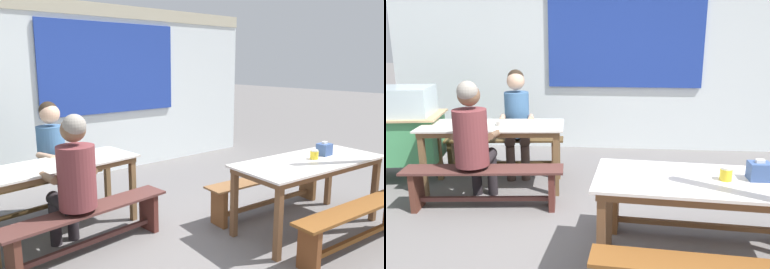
# 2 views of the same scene
# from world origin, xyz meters

# --- Properties ---
(ground_plane) EXTENTS (40.00, 40.00, 0.00)m
(ground_plane) POSITION_xyz_m (0.00, 0.00, 0.00)
(ground_plane) COLOR slate
(backdrop_wall) EXTENTS (6.46, 0.23, 2.66)m
(backdrop_wall) POSITION_xyz_m (0.02, 2.95, 1.40)
(backdrop_wall) COLOR white
(backdrop_wall) RESTS_ON ground_plane
(dining_table_far) EXTENTS (1.68, 0.80, 0.76)m
(dining_table_far) POSITION_xyz_m (-1.12, 1.13, 0.68)
(dining_table_far) COLOR silver
(dining_table_far) RESTS_ON ground_plane
(dining_table_near) EXTENTS (1.78, 0.86, 0.76)m
(dining_table_near) POSITION_xyz_m (0.99, -0.43, 0.68)
(dining_table_near) COLOR silver
(dining_table_near) RESTS_ON ground_plane
(bench_far_back) EXTENTS (1.61, 0.41, 0.44)m
(bench_far_back) POSITION_xyz_m (-1.18, 1.71, 0.29)
(bench_far_back) COLOR brown
(bench_far_back) RESTS_ON ground_plane
(bench_far_front) EXTENTS (1.66, 0.47, 0.44)m
(bench_far_front) POSITION_xyz_m (-1.06, 0.55, 0.29)
(bench_far_front) COLOR #502C28
(bench_far_front) RESTS_ON ground_plane
(bench_near_back) EXTENTS (1.75, 0.41, 0.44)m
(bench_near_back) POSITION_xyz_m (1.04, 0.16, 0.29)
(bench_near_back) COLOR brown
(bench_near_back) RESTS_ON ground_plane
(person_left_back_turned) EXTENTS (0.46, 0.59, 1.34)m
(person_left_back_turned) POSITION_xyz_m (-1.16, 0.61, 0.76)
(person_left_back_turned) COLOR black
(person_left_back_turned) RESTS_ON ground_plane
(person_center_facing) EXTENTS (0.48, 0.58, 1.34)m
(person_center_facing) POSITION_xyz_m (-0.96, 1.67, 0.76)
(person_center_facing) COLOR #43342D
(person_center_facing) RESTS_ON ground_plane
(tissue_box) EXTENTS (0.15, 0.12, 0.15)m
(tissue_box) POSITION_xyz_m (1.30, -0.40, 0.83)
(tissue_box) COLOR #39548B
(tissue_box) RESTS_ON dining_table_near
(condiment_jar) EXTENTS (0.09, 0.09, 0.10)m
(condiment_jar) POSITION_xyz_m (1.06, -0.43, 0.81)
(condiment_jar) COLOR yellow
(condiment_jar) RESTS_ON dining_table_near
(soup_bowl) EXTENTS (0.15, 0.15, 0.05)m
(soup_bowl) POSITION_xyz_m (-0.99, 1.13, 0.79)
(soup_bowl) COLOR silver
(soup_bowl) RESTS_ON dining_table_far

